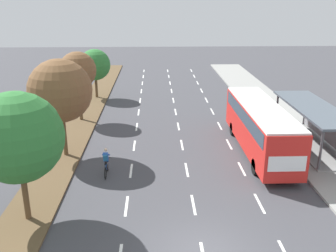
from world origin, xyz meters
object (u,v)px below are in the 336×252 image
Objects in this scene: bus at (260,124)px; median_tree_nearest at (17,138)px; bus_shelter at (316,122)px; median_tree_third at (78,70)px; median_tree_second at (60,91)px; median_tree_fourth at (95,65)px; cyclist at (106,163)px.

median_tree_nearest is at bearing -149.08° from bus.
median_tree_third reaches higher than bus_shelter.
median_tree_third is (-13.67, 7.50, 2.39)m from bus.
median_tree_second is 15.58m from median_tree_fourth.
cyclist is 0.28× the size of median_tree_second.
median_tree_second is at bearing 89.08° from median_tree_nearest.
bus is at bearing 1.16° from median_tree_second.
bus is 2.21× the size of median_tree_fourth.
median_tree_nearest is at bearing -90.00° from median_tree_fourth.
bus is 13.54m from median_tree_second.
cyclist is 19.01m from median_tree_fourth.
median_tree_fourth is (0.24, 7.77, -0.86)m from median_tree_third.
bus_shelter is at bearing -20.38° from median_tree_third.
bus is 6.20× the size of cyclist.
median_tree_nearest is 15.55m from median_tree_third.
median_tree_fourth is at bearing 99.88° from cyclist.
bus is 10.78m from cyclist.
bus_shelter is at bearing 15.75° from cyclist.
bus_shelter is at bearing 26.63° from median_tree_nearest.
bus reaches higher than bus_shelter.
median_tree_fourth is at bearing 90.45° from median_tree_second.
median_tree_third is 1.16× the size of median_tree_fourth.
median_tree_fourth is (0.00, 23.32, -0.71)m from median_tree_nearest.
median_tree_second is at bearing -178.84° from bus.
cyclist is at bearing -43.81° from median_tree_second.
cyclist is 6.76m from median_tree_nearest.
median_tree_fourth is at bearing 131.32° from bus.
median_tree_third is (-0.24, 15.54, 0.15)m from median_tree_nearest.
median_tree_nearest is (-17.71, -8.88, 2.43)m from bus_shelter.
bus_shelter is 1.51× the size of median_tree_nearest.
median_tree_second is at bearing -176.40° from bus_shelter.
median_tree_nearest is 1.23× the size of median_tree_fourth.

